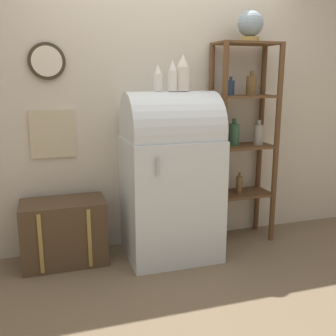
{
  "coord_description": "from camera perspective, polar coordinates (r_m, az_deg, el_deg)",
  "views": [
    {
      "loc": [
        -1.0,
        -2.9,
        1.55
      ],
      "look_at": [
        -0.02,
        0.22,
        0.79
      ],
      "focal_mm": 42.0,
      "sensor_mm": 36.0,
      "label": 1
    }
  ],
  "objects": [
    {
      "name": "vase_left",
      "position": [
        3.25,
        -1.48,
        12.82
      ],
      "size": [
        0.07,
        0.07,
        0.21
      ],
      "color": "white",
      "rests_on": "refrigerator"
    },
    {
      "name": "suitcase_trunk",
      "position": [
        3.46,
        -14.83,
        -9.0
      ],
      "size": [
        0.69,
        0.39,
        0.55
      ],
      "color": "brown",
      "rests_on": "ground_plane"
    },
    {
      "name": "vase_right",
      "position": [
        3.31,
        2.16,
        13.5
      ],
      "size": [
        0.11,
        0.11,
        0.3
      ],
      "color": "silver",
      "rests_on": "refrigerator"
    },
    {
      "name": "shelf_unit",
      "position": [
        3.74,
        10.88,
        5.04
      ],
      "size": [
        0.59,
        0.34,
        1.85
      ],
      "color": "brown",
      "rests_on": "ground_plane"
    },
    {
      "name": "globe",
      "position": [
        3.7,
        11.87,
        19.64
      ],
      "size": [
        0.22,
        0.22,
        0.26
      ],
      "color": "#AD8942",
      "rests_on": "shelf_unit"
    },
    {
      "name": "vase_center",
      "position": [
        3.26,
        0.67,
        13.13
      ],
      "size": [
        0.08,
        0.08,
        0.25
      ],
      "color": "white",
      "rests_on": "refrigerator"
    },
    {
      "name": "refrigerator",
      "position": [
        3.38,
        0.38,
        -0.83
      ],
      "size": [
        0.78,
        0.69,
        1.44
      ],
      "color": "silver",
      "rests_on": "ground_plane"
    },
    {
      "name": "wall_back",
      "position": [
        3.62,
        -1.44,
        9.92
      ],
      "size": [
        7.0,
        0.09,
        2.7
      ],
      "color": "beige",
      "rests_on": "ground_plane"
    },
    {
      "name": "ground_plane",
      "position": [
        3.44,
        1.51,
        -13.72
      ],
      "size": [
        12.0,
        12.0,
        0.0
      ],
      "primitive_type": "plane",
      "color": "#7A664C"
    }
  ]
}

